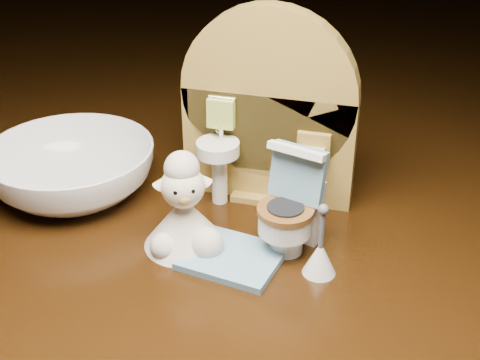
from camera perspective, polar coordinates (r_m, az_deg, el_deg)
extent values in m
cube|color=#3D2009|center=(0.50, 0.43, -9.92)|extent=(2.50, 2.50, 0.10)
cube|color=#A48134|center=(0.50, 2.40, 2.90)|extent=(0.13, 0.02, 0.09)
cylinder|color=#A48134|center=(0.49, 2.51, 7.43)|extent=(0.13, 0.02, 0.13)
cube|color=#A48134|center=(0.52, 2.31, -1.06)|extent=(0.05, 0.04, 0.01)
cylinder|color=white|center=(0.51, -1.76, 0.34)|extent=(0.01, 0.01, 0.04)
cylinder|color=white|center=(0.49, -1.91, 2.71)|extent=(0.03, 0.03, 0.01)
cylinder|color=silver|center=(0.49, -1.62, 4.20)|extent=(0.00, 0.00, 0.01)
cube|color=#B3CB50|center=(0.49, -1.64, 5.68)|extent=(0.02, 0.01, 0.02)
cube|color=#A48134|center=(0.48, 6.30, 2.80)|extent=(0.02, 0.01, 0.02)
cylinder|color=#C0B199|center=(0.48, 6.14, 1.85)|extent=(0.02, 0.02, 0.02)
cylinder|color=white|center=(0.46, 3.97, -5.12)|extent=(0.02, 0.02, 0.02)
cylinder|color=white|center=(0.45, 3.86, -3.60)|extent=(0.04, 0.04, 0.02)
cylinder|color=brown|center=(0.44, 3.90, -2.62)|extent=(0.04, 0.04, 0.00)
cube|color=white|center=(0.47, 5.20, -2.46)|extent=(0.03, 0.02, 0.05)
cube|color=#6892A9|center=(0.44, 4.96, 0.55)|extent=(0.04, 0.02, 0.04)
cube|color=white|center=(0.43, 4.83, 2.49)|extent=(0.04, 0.02, 0.01)
cylinder|color=#91C326|center=(0.45, 6.34, 0.32)|extent=(0.01, 0.01, 0.01)
cube|color=#6892A9|center=(0.45, -0.66, -6.62)|extent=(0.07, 0.06, 0.00)
cone|color=white|center=(0.44, 6.82, -6.59)|extent=(0.02, 0.02, 0.02)
cylinder|color=#59595B|center=(0.43, 7.00, -4.20)|extent=(0.00, 0.00, 0.03)
sphere|color=#59595B|center=(0.42, 7.12, -2.51)|extent=(0.01, 0.01, 0.01)
cone|color=beige|center=(0.46, -4.77, -3.50)|extent=(0.06, 0.06, 0.04)
sphere|color=beige|center=(0.45, -2.87, -5.43)|extent=(0.02, 0.02, 0.02)
sphere|color=beige|center=(0.46, -6.51, -5.64)|extent=(0.02, 0.02, 0.02)
sphere|color=#F5E4BE|center=(0.44, -4.90, -0.54)|extent=(0.03, 0.03, 0.03)
sphere|color=tan|center=(0.44, -4.78, -1.56)|extent=(0.01, 0.01, 0.01)
sphere|color=beige|center=(0.44, -4.99, 0.99)|extent=(0.02, 0.02, 0.02)
cone|color=#F5E4BE|center=(0.44, -6.67, -0.12)|extent=(0.02, 0.01, 0.01)
cone|color=#F5E4BE|center=(0.44, -3.22, 0.14)|extent=(0.02, 0.01, 0.01)
sphere|color=black|center=(0.43, -5.49, -1.06)|extent=(0.00, 0.00, 0.00)
sphere|color=black|center=(0.43, -4.10, -0.95)|extent=(0.00, 0.00, 0.00)
imported|color=white|center=(0.53, -14.13, 0.79)|extent=(0.15, 0.15, 0.04)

